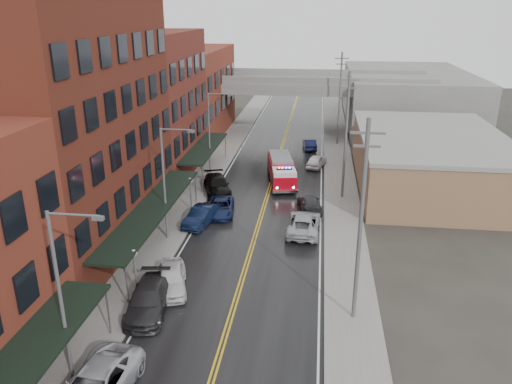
{
  "coord_description": "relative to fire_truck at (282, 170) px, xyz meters",
  "views": [
    {
      "loc": [
        4.69,
        -10.54,
        17.26
      ],
      "look_at": [
        -0.2,
        27.54,
        3.0
      ],
      "focal_mm": 35.0,
      "sensor_mm": 36.0,
      "label": 1
    }
  ],
  "objects": [
    {
      "name": "sidewalk_left",
      "position": [
        -8.37,
        -8.36,
        -1.4
      ],
      "size": [
        3.0,
        160.0,
        0.15
      ],
      "primitive_type": "cube",
      "color": "slate",
      "rests_on": "ground"
    },
    {
      "name": "street_lamp_1",
      "position": [
        -7.61,
        -14.36,
        3.71
      ],
      "size": [
        2.64,
        0.22,
        9.0
      ],
      "color": "#59595B",
      "rests_on": "ground"
    },
    {
      "name": "street_lamp_2",
      "position": [
        -7.61,
        1.64,
        3.71
      ],
      "size": [
        2.64,
        0.22,
        9.0
      ],
      "color": "#59595B",
      "rests_on": "ground"
    },
    {
      "name": "awning_2",
      "position": [
        -8.55,
        2.14,
        1.51
      ],
      "size": [
        2.6,
        13.0,
        3.09
      ],
      "color": "black",
      "rests_on": "ground"
    },
    {
      "name": "globe_lamp_1",
      "position": [
        -7.47,
        -22.36,
        0.84
      ],
      "size": [
        0.44,
        0.44,
        3.12
      ],
      "color": "#59595B",
      "rests_on": "ground"
    },
    {
      "name": "awning_1",
      "position": [
        -8.56,
        -15.36,
        1.52
      ],
      "size": [
        2.6,
        18.0,
        3.09
      ],
      "color": "black",
      "rests_on": "ground"
    },
    {
      "name": "curb_left",
      "position": [
        -6.72,
        -8.36,
        -1.4
      ],
      "size": [
        0.3,
        160.0,
        0.15
      ],
      "primitive_type": "cube",
      "color": "gray",
      "rests_on": "ground"
    },
    {
      "name": "parked_car_left_7",
      "position": [
        -6.07,
        -3.56,
        -0.66
      ],
      "size": [
        3.96,
        6.05,
        1.63
      ],
      "primitive_type": "imported",
      "rotation": [
        0.0,
        0.0,
        0.33
      ],
      "color": "black",
      "rests_on": "ground"
    },
    {
      "name": "parked_car_right_1",
      "position": [
        3.12,
        -7.0,
        -0.79
      ],
      "size": [
        2.64,
        4.93,
        1.36
      ],
      "primitive_type": "imported",
      "rotation": [
        0.0,
        0.0,
        3.31
      ],
      "color": "#29292C",
      "rests_on": "ground"
    },
    {
      "name": "parked_car_left_3",
      "position": [
        -6.07,
        -24.15,
        -0.67
      ],
      "size": [
        2.92,
        5.75,
        1.6
      ],
      "primitive_type": "imported",
      "rotation": [
        0.0,
        0.0,
        0.13
      ],
      "color": "#262628",
      "rests_on": "ground"
    },
    {
      "name": "globe_lamp_2",
      "position": [
        -7.47,
        -8.36,
        0.84
      ],
      "size": [
        0.44,
        0.44,
        3.12
      ],
      "color": "#59595B",
      "rests_on": "ground"
    },
    {
      "name": "parked_car_right_0",
      "position": [
        2.73,
        -11.63,
        -0.7
      ],
      "size": [
        2.79,
        5.68,
        1.55
      ],
      "primitive_type": "imported",
      "rotation": [
        0.0,
        0.0,
        3.1
      ],
      "color": "#ACAEB4",
      "rests_on": "ground"
    },
    {
      "name": "utility_pole_1",
      "position": [
        6.13,
        -3.36,
        4.83
      ],
      "size": [
        1.8,
        0.24,
        12.0
      ],
      "color": "#59595B",
      "rests_on": "ground"
    },
    {
      "name": "parked_car_left_6",
      "position": [
        -4.67,
        -8.79,
        -0.81
      ],
      "size": [
        2.8,
        5.03,
        1.33
      ],
      "primitive_type": "imported",
      "rotation": [
        0.0,
        0.0,
        0.13
      ],
      "color": "#131F48",
      "rests_on": "ground"
    },
    {
      "name": "parked_car_left_4",
      "position": [
        -5.41,
        -21.56,
        -0.68
      ],
      "size": [
        3.09,
        5.02,
        1.59
      ],
      "primitive_type": "imported",
      "rotation": [
        0.0,
        0.0,
        0.28
      ],
      "color": "silver",
      "rests_on": "ground"
    },
    {
      "name": "fire_truck",
      "position": [
        0.0,
        0.0,
        0.0
      ],
      "size": [
        4.03,
        7.76,
        2.72
      ],
      "rotation": [
        0.0,
        0.0,
        0.18
      ],
      "color": "#B90818",
      "rests_on": "ground"
    },
    {
      "name": "brick_building_c",
      "position": [
        -14.37,
        2.14,
        6.03
      ],
      "size": [
        9.0,
        15.0,
        15.0
      ],
      "primitive_type": "cube",
      "color": "#5E261C",
      "rests_on": "ground"
    },
    {
      "name": "curb_right",
      "position": [
        4.58,
        -8.36,
        -1.4
      ],
      "size": [
        0.3,
        160.0,
        0.15
      ],
      "primitive_type": "cube",
      "color": "gray",
      "rests_on": "ground"
    },
    {
      "name": "parked_car_right_2",
      "position": [
        3.53,
        6.29,
        -0.76
      ],
      "size": [
        2.63,
        4.45,
        1.42
      ],
      "primitive_type": "imported",
      "rotation": [
        0.0,
        0.0,
        2.9
      ],
      "color": "silver",
      "rests_on": "ground"
    },
    {
      "name": "utility_pole_2",
      "position": [
        6.13,
        16.64,
        4.83
      ],
      "size": [
        1.8,
        0.24,
        12.0
      ],
      "color": "#59595B",
      "rests_on": "ground"
    },
    {
      "name": "parked_car_right_3",
      "position": [
        2.53,
        13.84,
        -0.78
      ],
      "size": [
        2.01,
        4.38,
        1.39
      ],
      "primitive_type": "imported",
      "rotation": [
        0.0,
        0.0,
        3.27
      ],
      "color": "black",
      "rests_on": "ground"
    },
    {
      "name": "tan_building",
      "position": [
        14.93,
        1.64,
        1.03
      ],
      "size": [
        14.0,
        22.0,
        5.0
      ],
      "primitive_type": "cube",
      "color": "#856147",
      "rests_on": "ground"
    },
    {
      "name": "right_far_block",
      "position": [
        16.93,
        31.64,
        2.53
      ],
      "size": [
        18.0,
        30.0,
        8.0
      ],
      "primitive_type": "cube",
      "color": "slate",
      "rests_on": "ground"
    },
    {
      "name": "street_lamp_0",
      "position": [
        -7.61,
        -30.36,
        3.71
      ],
      "size": [
        2.64,
        0.22,
        9.0
      ],
      "color": "#59595B",
      "rests_on": "ground"
    },
    {
      "name": "utility_pole_0",
      "position": [
        6.13,
        -23.36,
        4.83
      ],
      "size": [
        1.8,
        0.24,
        12.0
      ],
      "color": "#59595B",
      "rests_on": "ground"
    },
    {
      "name": "parked_car_left_5",
      "position": [
        -5.87,
        -11.16,
        -0.71
      ],
      "size": [
        2.57,
        4.86,
        1.52
      ],
      "primitive_type": "imported",
      "rotation": [
        0.0,
        0.0,
        -0.22
      ],
      "color": "black",
      "rests_on": "ground"
    },
    {
      "name": "brick_building_b",
      "position": [
        -14.37,
        -15.36,
        7.53
      ],
      "size": [
        9.0,
        20.0,
        18.0
      ],
      "primitive_type": "cube",
      "color": "#502215",
      "rests_on": "ground"
    },
    {
      "name": "overpass",
      "position": [
        -1.07,
        23.64,
        4.51
      ],
      "size": [
        40.0,
        10.0,
        7.5
      ],
      "color": "slate",
      "rests_on": "ground"
    },
    {
      "name": "road",
      "position": [
        -1.07,
        -8.36,
        -1.46
      ],
      "size": [
        11.0,
        160.0,
        0.02
      ],
      "primitive_type": "cube",
      "color": "black",
      "rests_on": "ground"
    },
    {
      "name": "brick_building_far",
      "position": [
        -14.37,
        19.64,
        4.53
      ],
      "size": [
        9.0,
        20.0,
        12.0
      ],
      "primitive_type": "cube",
      "color": "maroon",
      "rests_on": "ground"
    },
    {
      "name": "sidewalk_right",
      "position": [
        6.23,
        -8.36,
        -1.4
      ],
      "size": [
        3.0,
        160.0,
        0.15
      ],
      "primitive_type": "cube",
      "color": "slate",
      "rests_on": "ground"
    }
  ]
}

